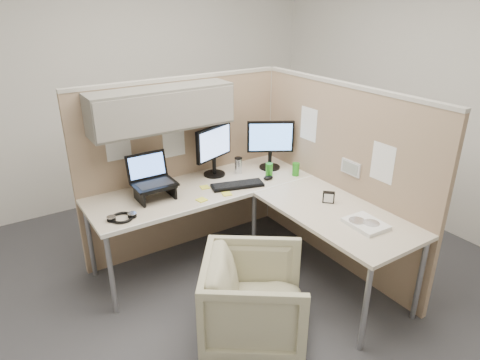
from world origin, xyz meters
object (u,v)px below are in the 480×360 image
desk (251,202)px  office_chair (254,295)px  monitor_left (214,147)px  keyboard (237,185)px

desk → office_chair: desk is taller
desk → monitor_left: size_ratio=4.29×
desk → monitor_left: monitor_left is taller
desk → monitor_left: bearing=90.7°
desk → keyboard: 0.26m
monitor_left → keyboard: monitor_left is taller
keyboard → desk: bearing=-81.0°
desk → office_chair: bearing=-122.2°
desk → office_chair: 0.85m
monitor_left → desk: bearing=-109.3°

